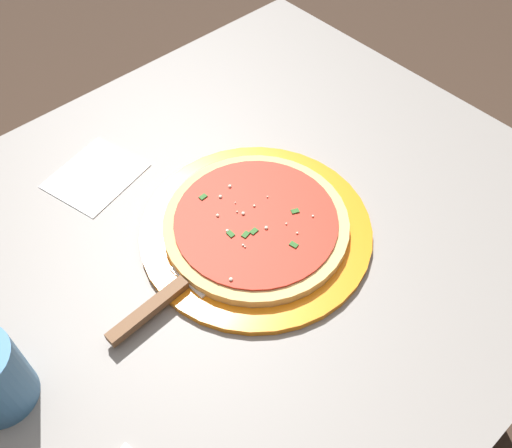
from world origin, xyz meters
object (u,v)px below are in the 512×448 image
at_px(napkin_folded_right, 96,176).
at_px(pizza, 256,224).
at_px(serving_plate, 256,230).
at_px(pizza_server, 171,293).

bearing_deg(napkin_folded_right, pizza, 113.88).
distance_m(serving_plate, pizza, 0.02).
height_order(serving_plate, pizza, pizza).
relative_size(serving_plate, napkin_folded_right, 2.51).
xyz_separation_m(serving_plate, napkin_folded_right, (0.12, -0.27, -0.00)).
bearing_deg(napkin_folded_right, pizza_server, 80.15).
bearing_deg(pizza, napkin_folded_right, -66.12).
relative_size(serving_plate, pizza, 1.26).
xyz_separation_m(pizza_server, napkin_folded_right, (-0.05, -0.28, -0.02)).
bearing_deg(pizza_server, pizza, -176.84).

